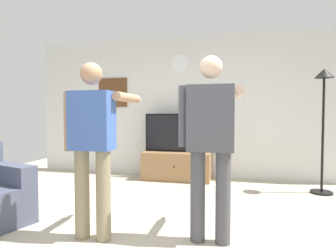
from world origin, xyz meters
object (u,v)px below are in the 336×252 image
object	(u,v)px
tv_stand	(177,166)
person_standing_nearer_couch	(211,137)
wall_clock	(180,63)
framed_picture	(113,93)
television	(178,133)
floor_lamp	(324,104)
person_standing_nearer_lamp	(93,140)

from	to	relation	value
tv_stand	person_standing_nearer_couch	xyz separation A→B (m)	(0.82, -2.46, 0.74)
wall_clock	framed_picture	size ratio (longest dim) A/B	0.55
television	framed_picture	world-z (taller)	framed_picture
framed_picture	floor_lamp	bearing A→B (deg)	-10.65
television	person_standing_nearer_lamp	distance (m)	2.71
television	tv_stand	bearing A→B (deg)	-90.00
wall_clock	floor_lamp	size ratio (longest dim) A/B	0.18
television	person_standing_nearer_lamp	world-z (taller)	person_standing_nearer_lamp
floor_lamp	person_standing_nearer_lamp	world-z (taller)	floor_lamp
person_standing_nearer_lamp	person_standing_nearer_couch	distance (m)	1.13
framed_picture	floor_lamp	world-z (taller)	framed_picture
wall_clock	person_standing_nearer_couch	xyz separation A→B (m)	(0.82, -2.75, -1.18)
tv_stand	television	distance (m)	0.61
wall_clock	framed_picture	bearing A→B (deg)	179.80
wall_clock	person_standing_nearer_lamp	xyz separation A→B (m)	(-0.29, -2.94, -1.22)
tv_stand	wall_clock	world-z (taller)	wall_clock
person_standing_nearer_lamp	person_standing_nearer_couch	world-z (taller)	person_standing_nearer_couch
tv_stand	wall_clock	distance (m)	1.95
wall_clock	floor_lamp	bearing A→B (deg)	-16.64
tv_stand	framed_picture	distance (m)	2.00
tv_stand	wall_clock	size ratio (longest dim) A/B	3.66
floor_lamp	person_standing_nearer_couch	xyz separation A→B (m)	(-1.51, -2.05, -0.36)
framed_picture	person_standing_nearer_couch	size ratio (longest dim) A/B	0.35
person_standing_nearer_couch	television	bearing A→B (deg)	108.16
framed_picture	person_standing_nearer_lamp	xyz separation A→B (m)	(1.11, -2.94, -0.68)
floor_lamp	person_standing_nearer_lamp	xyz separation A→B (m)	(-2.63, -2.24, -0.39)
tv_stand	person_standing_nearer_lamp	size ratio (longest dim) A/B	0.73
tv_stand	person_standing_nearer_lamp	bearing A→B (deg)	-96.28
floor_lamp	television	bearing A→B (deg)	168.99
television	floor_lamp	world-z (taller)	floor_lamp
framed_picture	floor_lamp	size ratio (longest dim) A/B	0.32
person_standing_nearer_lamp	person_standing_nearer_couch	bearing A→B (deg)	9.61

